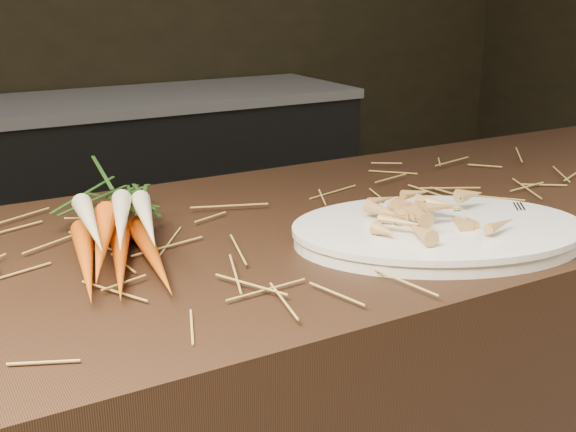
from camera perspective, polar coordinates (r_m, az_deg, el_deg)
name	(u,v)px	position (r m, az deg, el deg)	size (l,w,h in m)	color
back_counter	(140,195)	(3.09, -11.58, 1.62)	(1.82, 0.62, 0.84)	black
straw_bedding	(319,216)	(1.18, 2.43, -0.02)	(1.40, 0.60, 0.02)	#A47C34
root_veg_bunch	(116,208)	(1.13, -13.45, 0.62)	(0.27, 0.51, 0.09)	#C53F07
serving_platter	(438,234)	(1.11, 11.78, -1.43)	(0.44, 0.29, 0.02)	white
roasted_veg_heap	(440,212)	(1.10, 11.90, 0.35)	(0.21, 0.16, 0.05)	#A9723A
serving_fork	(543,225)	(1.15, 19.51, -0.71)	(0.01, 0.17, 0.00)	silver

